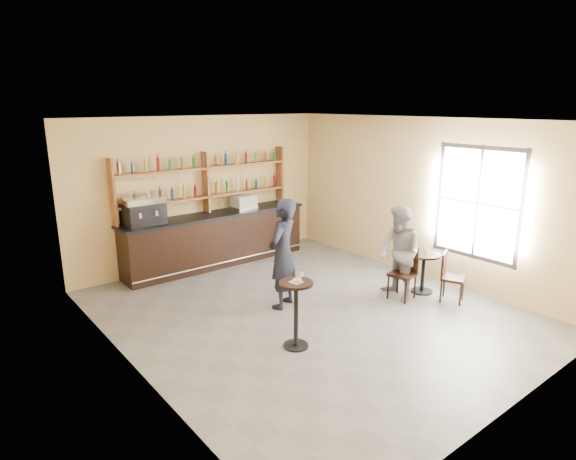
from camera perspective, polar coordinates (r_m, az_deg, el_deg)
floor at (r=8.35m, az=2.40°, el=-9.66°), size 7.00×7.00×0.00m
ceiling at (r=7.60m, az=2.66°, el=12.86°), size 7.00×7.00×0.00m
wall_back at (r=10.65m, az=-10.01°, el=4.57°), size 7.00×0.00×7.00m
wall_front at (r=5.78m, az=26.09°, el=-5.54°), size 7.00×0.00×7.00m
wall_left at (r=6.33m, az=-18.42°, el=-3.05°), size 0.00×7.00×7.00m
wall_right at (r=10.01m, az=15.60°, el=3.60°), size 0.00×7.00×7.00m
window_pane at (r=9.35m, az=21.55°, el=2.96°), size 0.00×2.00×2.00m
window_frame at (r=9.35m, az=21.53°, el=2.95°), size 0.04×1.70×2.10m
shelf_unit at (r=10.50m, az=-9.71°, el=5.61°), size 4.00×0.26×1.40m
liquor_bottles at (r=10.47m, az=-9.75°, el=6.52°), size 3.68×0.10×1.00m
bar_counter at (r=10.62m, az=-8.44°, el=-1.07°), size 4.25×0.83×1.15m
espresso_machine at (r=9.74m, az=-16.77°, el=2.13°), size 0.79×0.55×0.54m
pastry_case at (r=10.82m, az=-5.24°, el=3.28°), size 0.55×0.47×0.30m
pedestal_table at (r=7.04m, az=0.95°, el=-10.01°), size 0.61×0.61×1.01m
napkin at (r=6.84m, az=0.97°, el=-6.16°), size 0.18×0.18×0.00m
donut at (r=6.83m, az=1.09°, el=-5.97°), size 0.16×0.16×0.05m
cup_pedestal at (r=6.98m, az=1.33°, el=-5.32°), size 0.16×0.16×0.10m
man_main at (r=8.23m, az=-0.64°, el=-2.83°), size 0.83×0.73×1.92m
cafe_table at (r=9.37m, az=15.70°, el=-4.91°), size 0.70×0.70×0.76m
cup_cafe at (r=9.28m, az=16.07°, el=-2.35°), size 0.10×0.10×0.09m
chair_west at (r=8.95m, az=13.41°, el=-5.07°), size 0.48×0.48×0.95m
chair_south at (r=9.08m, az=18.99°, el=-5.36°), size 0.52×0.52×0.90m
patron_second at (r=8.84m, az=13.09°, el=-2.68°), size 0.83×0.96×1.71m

